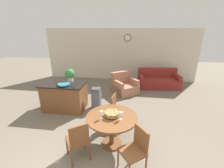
# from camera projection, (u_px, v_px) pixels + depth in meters

# --- Properties ---
(wall_back) EXTENTS (8.00, 0.09, 2.70)m
(wall_back) POSITION_uv_depth(u_px,v_px,m) (119.00, 55.00, 8.00)
(wall_back) COLOR beige
(wall_back) RESTS_ON ground_plane
(dining_table) EXTENTS (1.17, 1.17, 0.78)m
(dining_table) POSITION_uv_depth(u_px,v_px,m) (112.00, 123.00, 3.43)
(dining_table) COLOR brown
(dining_table) RESTS_ON ground_plane
(dining_chair_near_left) EXTENTS (0.59, 0.59, 0.92)m
(dining_chair_near_left) POSITION_uv_depth(u_px,v_px,m) (78.00, 139.00, 3.03)
(dining_chair_near_left) COLOR brown
(dining_chair_near_left) RESTS_ON ground_plane
(dining_chair_near_right) EXTENTS (0.59, 0.59, 0.92)m
(dining_chair_near_right) POSITION_uv_depth(u_px,v_px,m) (136.00, 148.00, 2.82)
(dining_chair_near_right) COLOR brown
(dining_chair_near_right) RESTS_ON ground_plane
(dining_chair_far_side) EXTENTS (0.48, 0.48, 0.92)m
(dining_chair_far_side) POSITION_uv_depth(u_px,v_px,m) (118.00, 109.00, 4.21)
(dining_chair_far_side) COLOR brown
(dining_chair_far_side) RESTS_ON ground_plane
(fruit_bowl) EXTENTS (0.33, 0.33, 0.13)m
(fruit_bowl) POSITION_uv_depth(u_px,v_px,m) (112.00, 114.00, 3.34)
(fruit_bowl) COLOR olive
(fruit_bowl) RESTS_ON dining_table
(wine_glass_left) EXTENTS (0.07, 0.07, 0.19)m
(wine_glass_left) POSITION_uv_depth(u_px,v_px,m) (102.00, 113.00, 3.23)
(wine_glass_left) COLOR silver
(wine_glass_left) RESTS_ON dining_table
(wine_glass_right) EXTENTS (0.07, 0.07, 0.19)m
(wine_glass_right) POSITION_uv_depth(u_px,v_px,m) (121.00, 114.00, 3.20)
(wine_glass_right) COLOR silver
(wine_glass_right) RESTS_ON dining_table
(kitchen_island) EXTENTS (1.42, 0.90, 0.94)m
(kitchen_island) POSITION_uv_depth(u_px,v_px,m) (65.00, 96.00, 5.13)
(kitchen_island) COLOR brown
(kitchen_island) RESTS_ON ground_plane
(teal_bowl) EXTENTS (0.39, 0.39, 0.07)m
(teal_bowl) POSITION_uv_depth(u_px,v_px,m) (64.00, 84.00, 4.76)
(teal_bowl) COLOR teal
(teal_bowl) RESTS_ON kitchen_island
(potted_plant) EXTENTS (0.32, 0.32, 0.44)m
(potted_plant) POSITION_uv_depth(u_px,v_px,m) (70.00, 74.00, 5.07)
(potted_plant) COLOR beige
(potted_plant) RESTS_ON kitchen_island
(trash_bin) EXTENTS (0.30, 0.28, 0.75)m
(trash_bin) POSITION_uv_depth(u_px,v_px,m) (96.00, 98.00, 5.20)
(trash_bin) COLOR #56565B
(trash_bin) RESTS_ON ground_plane
(couch) EXTENTS (1.96, 1.14, 0.84)m
(couch) POSITION_uv_depth(u_px,v_px,m) (158.00, 81.00, 7.25)
(couch) COLOR maroon
(couch) RESTS_ON ground_plane
(armchair) EXTENTS (1.27, 1.27, 0.90)m
(armchair) POSITION_uv_depth(u_px,v_px,m) (124.00, 86.00, 6.51)
(armchair) COLOR #A87056
(armchair) RESTS_ON ground_plane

